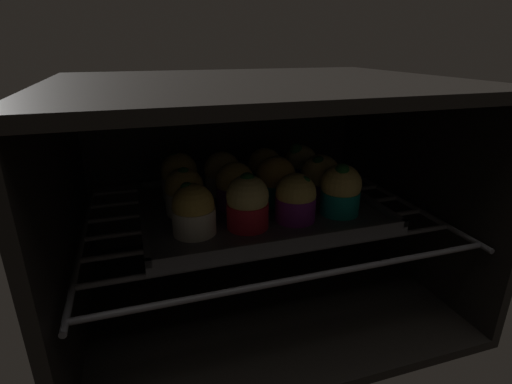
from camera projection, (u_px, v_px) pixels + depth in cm
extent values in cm
cube|color=black|center=(258.00, 289.00, 69.62)|extent=(59.00, 47.00, 1.50)
cube|color=black|center=(259.00, 84.00, 56.98)|extent=(59.00, 47.00, 1.50)
cube|color=black|center=(225.00, 160.00, 83.54)|extent=(59.00, 1.50, 34.00)
cube|color=black|center=(65.00, 220.00, 55.10)|extent=(1.50, 47.00, 34.00)
cube|color=black|center=(407.00, 179.00, 71.50)|extent=(1.50, 47.00, 34.00)
cylinder|color=#4C494C|center=(306.00, 277.00, 47.60)|extent=(54.00, 0.80, 0.80)
cylinder|color=#4C494C|center=(287.00, 253.00, 53.24)|extent=(54.00, 0.80, 0.80)
cylinder|color=#4C494C|center=(271.00, 233.00, 58.88)|extent=(54.00, 0.80, 0.80)
cylinder|color=#4C494C|center=(258.00, 216.00, 64.51)|extent=(54.00, 0.80, 0.80)
cylinder|color=#4C494C|center=(247.00, 202.00, 70.15)|extent=(54.00, 0.80, 0.80)
cylinder|color=#4C494C|center=(238.00, 191.00, 75.78)|extent=(54.00, 0.80, 0.80)
cylinder|color=#4C494C|center=(230.00, 180.00, 81.42)|extent=(54.00, 0.80, 0.80)
cylinder|color=#4C494C|center=(82.00, 240.00, 56.81)|extent=(0.80, 42.00, 0.80)
cylinder|color=#4C494C|center=(397.00, 198.00, 72.21)|extent=(0.80, 42.00, 0.80)
cube|color=#4C4C51|center=(256.00, 208.00, 65.23)|extent=(37.26, 29.78, 1.20)
cube|color=#4C4C51|center=(289.00, 241.00, 51.94)|extent=(37.26, 0.80, 1.00)
cube|color=#4C4C51|center=(234.00, 176.00, 77.73)|extent=(37.26, 0.80, 1.00)
cube|color=#4C4C51|center=(143.00, 216.00, 59.64)|extent=(0.80, 29.78, 1.00)
cube|color=#4C4C51|center=(353.00, 190.00, 70.04)|extent=(0.80, 29.78, 1.00)
cylinder|color=silver|center=(194.00, 221.00, 54.69)|extent=(6.12, 6.12, 3.75)
sphere|color=gold|center=(193.00, 204.00, 53.81)|extent=(5.90, 5.90, 5.90)
sphere|color=#19511E|center=(187.00, 189.00, 53.24)|extent=(1.83, 1.83, 1.83)
cylinder|color=red|center=(248.00, 215.00, 56.50)|extent=(6.12, 6.12, 3.75)
sphere|color=#E0CC7A|center=(247.00, 196.00, 55.45)|extent=(6.15, 6.15, 6.15)
sphere|color=#19511E|center=(247.00, 181.00, 54.64)|extent=(2.38, 2.38, 2.38)
cylinder|color=#7A238C|center=(295.00, 208.00, 58.85)|extent=(6.12, 6.12, 3.75)
sphere|color=#DBBC60|center=(296.00, 193.00, 57.99)|extent=(6.12, 6.12, 6.12)
sphere|color=#28702D|center=(304.00, 183.00, 56.94)|extent=(2.17, 2.17, 2.17)
cylinder|color=#0C8C84|center=(340.00, 202.00, 61.18)|extent=(6.12, 6.12, 3.75)
sphere|color=#DBBC60|center=(341.00, 184.00, 60.12)|extent=(6.30, 6.30, 6.30)
sphere|color=#19511E|center=(342.00, 170.00, 58.35)|extent=(2.17, 2.17, 2.17)
cylinder|color=silver|center=(185.00, 201.00, 61.36)|extent=(6.12, 6.12, 3.75)
sphere|color=gold|center=(184.00, 187.00, 60.50)|extent=(6.04, 6.04, 6.04)
sphere|color=#1E6023|center=(183.00, 173.00, 59.32)|extent=(1.91, 1.91, 1.91)
cylinder|color=#7A238C|center=(235.00, 196.00, 63.56)|extent=(6.12, 6.12, 3.75)
sphere|color=gold|center=(235.00, 181.00, 62.66)|extent=(6.28, 6.28, 6.28)
sphere|color=#19511E|center=(235.00, 171.00, 62.08)|extent=(2.58, 2.58, 2.58)
cylinder|color=#0C8C84|center=(276.00, 192.00, 65.22)|extent=(6.12, 6.12, 3.75)
sphere|color=gold|center=(276.00, 176.00, 64.20)|extent=(6.56, 6.56, 6.56)
sphere|color=#19511E|center=(277.00, 161.00, 64.52)|extent=(1.79, 1.79, 1.79)
cylinder|color=#7A238C|center=(320.00, 187.00, 67.44)|extent=(6.12, 6.12, 3.75)
sphere|color=#DBBC60|center=(320.00, 174.00, 66.58)|extent=(6.65, 6.65, 6.65)
sphere|color=#19511E|center=(319.00, 163.00, 65.04)|extent=(2.43, 2.43, 2.43)
cylinder|color=silver|center=(180.00, 186.00, 67.97)|extent=(6.12, 6.12, 3.75)
sphere|color=gold|center=(179.00, 171.00, 66.97)|extent=(6.19, 6.19, 6.19)
sphere|color=#1E6023|center=(175.00, 159.00, 66.27)|extent=(2.08, 2.08, 2.08)
cylinder|color=silver|center=(223.00, 182.00, 69.90)|extent=(6.12, 6.12, 3.75)
sphere|color=#DBBC60|center=(222.00, 169.00, 69.05)|extent=(6.36, 6.36, 6.36)
cylinder|color=#0C8C84|center=(265.00, 178.00, 72.08)|extent=(6.12, 6.12, 3.75)
sphere|color=gold|center=(265.00, 165.00, 71.16)|extent=(6.15, 6.15, 6.15)
sphere|color=#19511E|center=(269.00, 155.00, 70.66)|extent=(2.08, 2.08, 2.08)
cylinder|color=#1928B7|center=(300.00, 174.00, 74.39)|extent=(6.12, 6.12, 3.75)
sphere|color=#E0CC7A|center=(301.00, 161.00, 73.47)|extent=(5.93, 5.93, 5.93)
sphere|color=#28702D|center=(296.00, 150.00, 71.96)|extent=(2.40, 2.40, 2.40)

